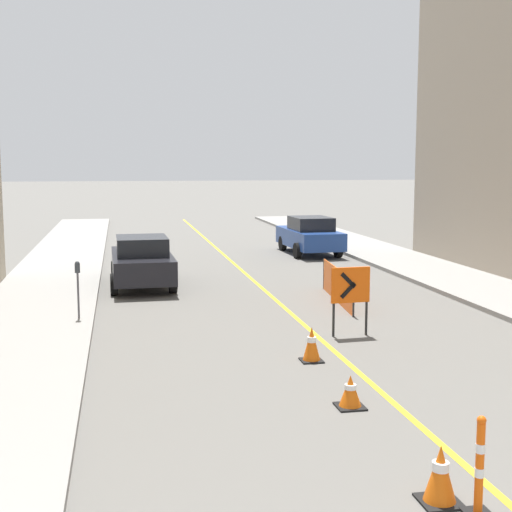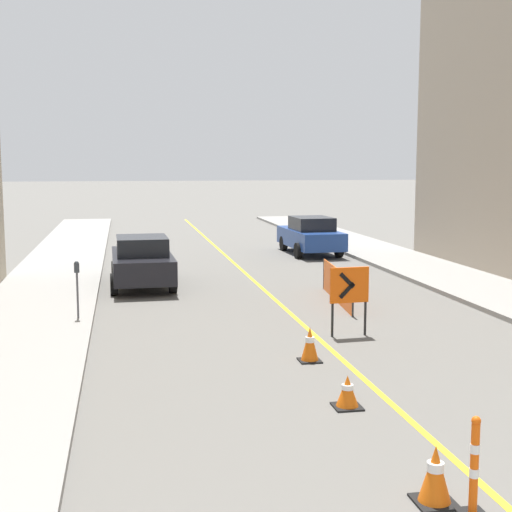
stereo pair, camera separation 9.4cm
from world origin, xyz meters
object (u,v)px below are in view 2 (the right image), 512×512
at_px(delineator_post_front, 474,473).
at_px(parked_car_curb_mid, 311,235).
at_px(parked_car_curb_near, 142,261).
at_px(traffic_cone_fourth, 310,344).
at_px(traffic_cone_second, 435,475).
at_px(parking_meter_near_curb, 77,278).
at_px(traffic_cone_third, 347,392).
at_px(arrow_barricade_primary, 349,288).

xyz_separation_m(delineator_post_front, parked_car_curb_mid, (4.08, 22.15, 0.31)).
height_order(delineator_post_front, parked_car_curb_near, parked_car_curb_near).
bearing_deg(traffic_cone_fourth, parked_car_curb_mid, 74.98).
relative_size(traffic_cone_second, parking_meter_near_curb, 0.50).
height_order(delineator_post_front, parking_meter_near_curb, parking_meter_near_curb).
bearing_deg(traffic_cone_third, parked_car_curb_mid, 76.78).
distance_m(traffic_cone_fourth, parked_car_curb_near, 9.61).
distance_m(arrow_barricade_primary, parked_car_curb_near, 8.50).
bearing_deg(traffic_cone_fourth, traffic_cone_second, -91.06).
height_order(traffic_cone_second, parked_car_curb_near, parked_car_curb_near).
height_order(arrow_barricade_primary, parked_car_curb_mid, parked_car_curb_mid).
height_order(delineator_post_front, arrow_barricade_primary, arrow_barricade_primary).
height_order(traffic_cone_fourth, arrow_barricade_primary, arrow_barricade_primary).
distance_m(traffic_cone_fourth, parked_car_curb_mid, 16.45).
height_order(traffic_cone_third, parked_car_curb_mid, parked_car_curb_mid).
distance_m(arrow_barricade_primary, parked_car_curb_mid, 14.34).
bearing_deg(parked_car_curb_mid, traffic_cone_second, -103.77).
bearing_deg(parked_car_curb_near, delineator_post_front, -79.66).
bearing_deg(parked_car_curb_mid, parked_car_curb_near, -139.35).
distance_m(delineator_post_front, arrow_barricade_primary, 8.21).
xyz_separation_m(arrow_barricade_primary, parking_meter_near_curb, (-6.02, 2.42, 0.03)).
bearing_deg(traffic_cone_second, traffic_cone_third, 89.79).
height_order(traffic_cone_second, traffic_cone_third, traffic_cone_second).
height_order(traffic_cone_fourth, delineator_post_front, delineator_post_front).
relative_size(traffic_cone_third, arrow_barricade_primary, 0.34).
distance_m(traffic_cone_second, parked_car_curb_near, 15.32).
bearing_deg(parked_car_curb_near, parked_car_curb_mid, 41.89).
bearing_deg(traffic_cone_third, traffic_cone_fourth, 87.92).
distance_m(parked_car_curb_mid, parking_meter_near_curb, 14.64).
distance_m(traffic_cone_second, parking_meter_near_curb, 11.16).
height_order(traffic_cone_third, parking_meter_near_curb, parking_meter_near_curb).
height_order(traffic_cone_second, parked_car_curb_mid, parked_car_curb_mid).
bearing_deg(parking_meter_near_curb, delineator_post_front, -65.41).
bearing_deg(parking_meter_near_curb, traffic_cone_fourth, -42.56).
bearing_deg(arrow_barricade_primary, parked_car_curb_near, 117.29).
relative_size(traffic_cone_third, delineator_post_front, 0.46).
xyz_separation_m(traffic_cone_second, traffic_cone_fourth, (0.11, 5.92, -0.00)).
relative_size(parked_car_curb_near, parked_car_curb_mid, 0.99).
xyz_separation_m(delineator_post_front, parking_meter_near_curb, (-4.82, 10.52, 0.62)).
distance_m(traffic_cone_third, parked_car_curb_near, 12.15).
xyz_separation_m(parked_car_curb_near, parking_meter_near_curb, (-1.67, -4.87, 0.31)).
height_order(traffic_cone_fourth, parking_meter_near_curb, parking_meter_near_curb).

